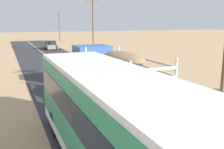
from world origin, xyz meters
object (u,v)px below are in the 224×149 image
object	(u,v)px
livestock_truck	(102,65)
power_pole_mid	(93,23)
car_far	(51,45)
power_pole_far	(59,25)
bus	(110,119)

from	to	relation	value
livestock_truck	power_pole_mid	xyz separation A→B (m)	(6.60, 20.89, 2.70)
livestock_truck	car_far	size ratio (longest dim) A/B	2.20
car_far	power_pole_mid	world-z (taller)	power_pole_mid
livestock_truck	power_pole_far	world-z (taller)	power_pole_far
bus	power_pole_far	bearing A→B (deg)	79.88
bus	power_pole_mid	size ratio (longest dim) A/B	1.19
livestock_truck	power_pole_mid	bearing A→B (deg)	72.47
livestock_truck	car_far	distance (m)	28.80
power_pole_far	power_pole_mid	bearing A→B (deg)	-90.00
car_far	power_pole_far	distance (m)	18.27
power_pole_mid	power_pole_far	world-z (taller)	power_pole_mid
livestock_truck	car_far	world-z (taller)	livestock_truck
livestock_truck	power_pole_far	size ratio (longest dim) A/B	1.34
car_far	power_pole_mid	bearing A→B (deg)	-56.56
bus	car_far	bearing A→B (deg)	83.01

